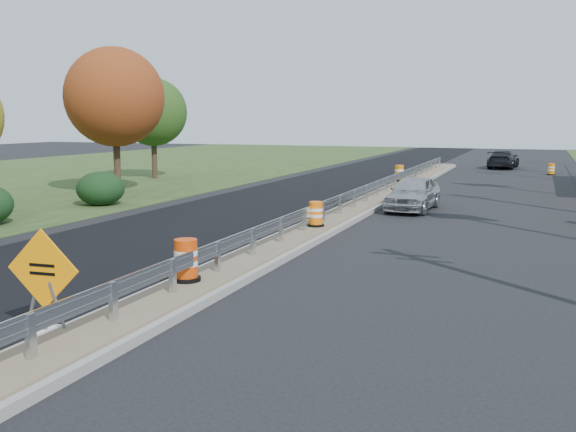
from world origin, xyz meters
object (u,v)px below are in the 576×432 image
(barrel_median_mid, at_px, (316,214))
(barrel_shoulder_far, at_px, (551,169))
(car_silver, at_px, (413,193))
(car_dark_far, at_px, (503,159))
(barrel_median_near, at_px, (186,261))
(barrel_median_far, at_px, (399,173))
(caution_sign, at_px, (45,311))

(barrel_median_mid, distance_m, barrel_shoulder_far, 28.36)
(barrel_median_mid, bearing_deg, car_silver, 73.02)
(barrel_median_mid, xyz_separation_m, car_silver, (2.03, 6.66, 0.09))
(barrel_shoulder_far, xyz_separation_m, car_dark_far, (-3.41, 5.14, 0.33))
(barrel_median_near, bearing_deg, car_silver, 80.93)
(barrel_median_far, distance_m, car_dark_far, 16.44)
(barrel_median_far, relative_size, car_silver, 0.22)
(barrel_median_near, relative_size, car_silver, 0.22)
(car_silver, bearing_deg, caution_sign, -96.45)
(barrel_median_mid, xyz_separation_m, barrel_shoulder_far, (7.69, 27.29, -0.25))
(barrel_median_near, height_order, barrel_shoulder_far, barrel_median_near)
(barrel_median_far, bearing_deg, barrel_shoulder_far, 51.73)
(car_silver, xyz_separation_m, car_dark_far, (2.25, 25.77, -0.02))
(barrel_median_mid, distance_m, car_dark_far, 32.72)
(car_dark_far, bearing_deg, car_silver, 89.61)
(caution_sign, relative_size, barrel_median_mid, 2.34)
(barrel_median_near, height_order, car_silver, car_silver)
(barrel_median_near, bearing_deg, barrel_median_mid, 87.82)
(barrel_median_far, bearing_deg, car_silver, -75.21)
(barrel_median_mid, distance_m, barrel_median_far, 16.75)
(car_silver, bearing_deg, barrel_median_near, -96.16)
(caution_sign, height_order, barrel_median_far, caution_sign)
(barrel_median_far, xyz_separation_m, barrel_shoulder_far, (8.32, 10.55, -0.30))
(barrel_median_far, height_order, car_silver, car_silver)
(barrel_shoulder_far, bearing_deg, barrel_median_far, -128.27)
(car_dark_far, bearing_deg, barrel_median_far, 77.22)
(barrel_median_far, height_order, barrel_shoulder_far, barrel_median_far)
(caution_sign, xyz_separation_m, car_dark_far, (5.26, 44.04, 0.21))
(caution_sign, distance_m, barrel_median_mid, 11.65)
(caution_sign, distance_m, barrel_median_near, 3.70)
(caution_sign, relative_size, car_dark_far, 0.40)
(barrel_shoulder_far, distance_m, car_dark_far, 6.18)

